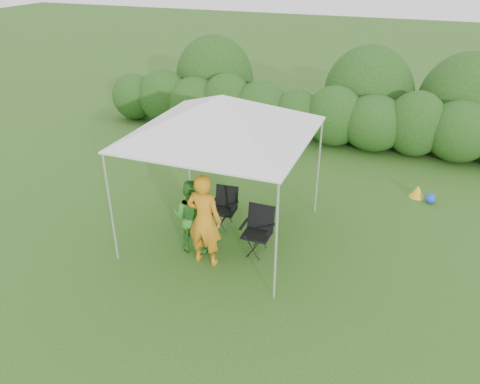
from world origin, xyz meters
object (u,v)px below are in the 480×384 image
(woman, at_px, (191,216))
(man, at_px, (204,220))
(canopy, at_px, (222,115))
(chair_left, at_px, (225,204))
(cooler, at_px, (197,227))
(chair_right, at_px, (259,227))

(woman, bearing_deg, man, 140.23)
(canopy, height_order, chair_left, canopy)
(chair_left, relative_size, woman, 0.58)
(canopy, xyz_separation_m, chair_left, (-0.11, 0.32, -1.99))
(chair_left, distance_m, woman, 1.09)
(canopy, height_order, cooler, canopy)
(chair_left, height_order, cooler, chair_left)
(woman, bearing_deg, cooler, -79.08)
(woman, bearing_deg, chair_right, -166.41)
(chair_left, relative_size, cooler, 1.81)
(man, bearing_deg, cooler, -53.65)
(chair_right, xyz_separation_m, chair_left, (-0.93, 0.64, -0.04))
(canopy, relative_size, cooler, 6.74)
(chair_left, bearing_deg, woman, -108.17)
(canopy, xyz_separation_m, cooler, (-0.49, -0.23, -2.30))
(man, xyz_separation_m, woman, (-0.41, 0.29, -0.16))
(man, bearing_deg, canopy, -86.33)
(chair_left, relative_size, man, 0.47)
(chair_right, relative_size, man, 0.52)
(chair_right, relative_size, cooler, 1.97)
(canopy, xyz_separation_m, man, (0.05, -0.99, -1.59))
(canopy, distance_m, cooler, 2.36)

